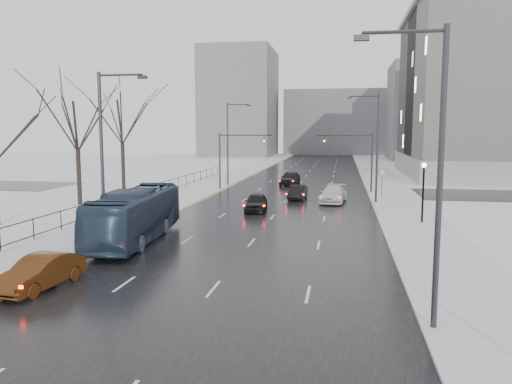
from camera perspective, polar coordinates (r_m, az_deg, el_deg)
The scene contains 25 objects.
road at distance 67.35m, azimuth 5.30°, elevation 1.30°, with size 16.00×150.00×0.04m, color black.
cross_road at distance 55.47m, azimuth 4.31°, elevation 0.09°, with size 130.00×10.00×0.04m, color black.
sidewalk_left at distance 68.97m, azimuth -3.43°, elevation 1.50°, with size 5.00×150.00×0.16m, color silver.
sidewalk_right at distance 67.34m, azimuth 14.25°, elevation 1.16°, with size 5.00×150.00×0.16m, color silver.
park_strip at distance 71.74m, azimuth -10.84°, elevation 1.58°, with size 14.00×150.00×0.12m, color white.
tree_park_d at distance 47.36m, azimuth -19.45°, elevation -1.51°, with size 8.75×8.75×12.50m, color black, non-canonical shape.
tree_park_e at distance 56.37m, azimuth -14.85°, elevation -0.04°, with size 9.45×9.45×13.50m, color black, non-canonical shape.
iron_fence at distance 41.50m, azimuth -16.40°, elevation -1.28°, with size 0.06×70.00×1.30m.
streetlight_r_near at distance 17.09m, azimuth 19.58°, elevation 3.02°, with size 2.95×0.25×10.00m.
streetlight_r_mid at distance 46.91m, azimuth 13.44°, elevation 5.51°, with size 2.95×0.25×10.00m.
streetlight_l_near at distance 30.01m, azimuth -16.84°, elevation 4.67°, with size 2.95×0.25×10.00m.
streetlight_l_far at distance 60.34m, azimuth -3.05°, elevation 5.98°, with size 2.95×0.25×10.00m.
lamppost_r_mid at distance 37.44m, azimuth 18.59°, elevation 0.90°, with size 0.36×0.36×4.28m.
mast_signal_right at distance 54.91m, azimuth 12.00°, elevation 4.16°, with size 6.10×0.33×6.50m.
mast_signal_left at distance 56.30m, azimuth -3.11°, elevation 4.37°, with size 6.10×0.33×6.50m.
no_uturn_sign at distance 51.15m, azimuth 14.21°, elevation 1.88°, with size 0.60×0.06×2.70m.
bldg_far_right at distance 123.99m, azimuth 20.64°, elevation 8.56°, with size 24.00×20.00×22.00m, color slate.
bldg_far_left at distance 134.80m, azimuth -1.88°, elevation 10.12°, with size 18.00×22.00×28.00m, color slate.
bldg_far_center at distance 146.83m, azimuth 9.43°, elevation 7.82°, with size 30.00×18.00×18.00m, color slate.
sedan_left_near at distance 23.19m, azimuth -23.40°, elevation -8.42°, with size 1.50×4.31×1.42m, color #47240C.
bus at distance 31.11m, azimuth -13.56°, elevation -2.57°, with size 2.65×11.33×3.15m, color #28384E.
sedan_center_near at distance 41.55m, azimuth 0.02°, elevation -1.17°, with size 1.74×4.34×1.48m, color black.
sedan_right_near at distance 48.60m, azimuth 4.79°, elevation -0.06°, with size 1.45×4.15×1.37m, color black.
sedan_right_far at distance 47.08m, azimuth 8.82°, elevation -0.24°, with size 2.18×5.35×1.55m, color silver.
sedan_center_far at distance 61.47m, azimuth 3.91°, elevation 1.59°, with size 2.03×5.05×1.72m, color black.
Camera 1 is at (5.28, -6.81, 6.69)m, focal length 35.00 mm.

